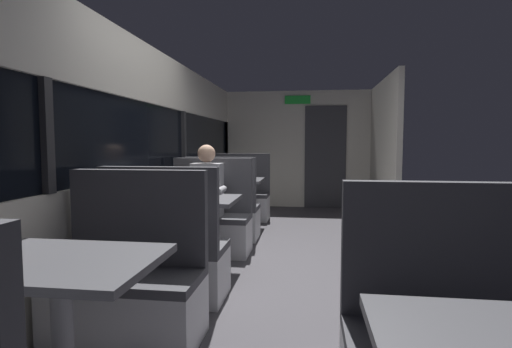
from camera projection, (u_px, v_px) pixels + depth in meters
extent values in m
cube|color=#423F44|center=(282.00, 276.00, 3.86)|extent=(3.30, 9.20, 0.02)
cube|color=beige|center=(139.00, 223.00, 4.02)|extent=(0.08, 8.40, 0.95)
cube|color=beige|center=(135.00, 69.00, 3.90)|extent=(0.08, 8.40, 0.60)
cube|color=black|center=(136.00, 138.00, 3.96)|extent=(0.03, 8.40, 0.75)
cube|color=#2D2D30|center=(46.00, 136.00, 2.57)|extent=(0.06, 0.08, 0.75)
cube|color=#2D2D30|center=(183.00, 140.00, 5.34)|extent=(0.06, 0.08, 0.75)
cube|color=#2D2D30|center=(227.00, 141.00, 8.10)|extent=(0.06, 0.08, 0.75)
cube|color=beige|center=(297.00, 149.00, 7.92)|extent=(2.90, 0.08, 2.30)
cube|color=#333338|center=(325.00, 157.00, 7.81)|extent=(0.80, 0.04, 2.00)
cube|color=green|center=(298.00, 100.00, 7.79)|extent=(0.50, 0.03, 0.16)
cube|color=beige|center=(383.00, 151.00, 6.54)|extent=(0.08, 2.40, 2.30)
cylinder|color=#9E9EA3|center=(63.00, 339.00, 1.89)|extent=(0.10, 0.10, 0.70)
cube|color=#4C4C51|center=(60.00, 263.00, 1.86)|extent=(0.90, 0.70, 0.04)
cube|color=silver|center=(127.00, 312.00, 2.56)|extent=(0.95, 0.50, 0.39)
cube|color=#47474C|center=(126.00, 278.00, 2.54)|extent=(0.95, 0.50, 0.06)
cube|color=#47474C|center=(139.00, 217.00, 2.72)|extent=(0.95, 0.08, 0.65)
cylinder|color=#9E9EA3|center=(192.00, 237.00, 3.95)|extent=(0.10, 0.10, 0.70)
cube|color=#4C4C51|center=(191.00, 200.00, 3.92)|extent=(0.90, 0.70, 0.04)
cube|color=silver|center=(169.00, 274.00, 3.31)|extent=(0.95, 0.50, 0.39)
cube|color=#47474C|center=(168.00, 247.00, 3.29)|extent=(0.95, 0.50, 0.06)
cube|color=#47474C|center=(158.00, 209.00, 3.05)|extent=(0.95, 0.08, 0.65)
cube|color=silver|center=(209.00, 237.00, 4.61)|extent=(0.95, 0.50, 0.39)
cube|color=#47474C|center=(209.00, 218.00, 4.59)|extent=(0.95, 0.50, 0.06)
cube|color=#47474C|center=(213.00, 185.00, 4.77)|extent=(0.95, 0.08, 0.65)
cylinder|color=#9E9EA3|center=(233.00, 205.00, 6.00)|extent=(0.10, 0.10, 0.70)
cube|color=#4C4C51|center=(232.00, 180.00, 5.97)|extent=(0.90, 0.70, 0.04)
cube|color=silver|center=(223.00, 224.00, 5.36)|extent=(0.95, 0.50, 0.39)
cube|color=#47474C|center=(223.00, 207.00, 5.34)|extent=(0.95, 0.50, 0.06)
cube|color=#47474C|center=(219.00, 182.00, 5.11)|extent=(0.95, 0.08, 0.65)
cube|color=silver|center=(240.00, 208.00, 6.67)|extent=(0.95, 0.50, 0.39)
cube|color=#47474C|center=(240.00, 194.00, 6.65)|extent=(0.95, 0.50, 0.06)
cube|color=#47474C|center=(242.00, 172.00, 6.83)|extent=(0.95, 0.08, 0.65)
cube|color=#47474C|center=(457.00, 344.00, 1.70)|extent=(0.95, 0.50, 0.06)
cube|color=#47474C|center=(444.00, 250.00, 1.88)|extent=(0.95, 0.08, 0.65)
cube|color=#26262D|center=(209.00, 234.00, 4.61)|extent=(0.30, 0.36, 0.45)
cube|color=#99999E|center=(207.00, 190.00, 4.52)|extent=(0.34, 0.22, 0.60)
sphere|color=tan|center=(206.00, 154.00, 4.47)|extent=(0.20, 0.20, 0.20)
cylinder|color=#99999E|center=(185.00, 189.00, 4.37)|extent=(0.07, 0.28, 0.07)
cylinder|color=#99999E|center=(221.00, 190.00, 4.31)|extent=(0.07, 0.28, 0.07)
cylinder|color=#B23333|center=(3.00, 254.00, 1.78)|extent=(0.07, 0.07, 0.09)
cylinder|color=#B23333|center=(184.00, 192.00, 4.05)|extent=(0.07, 0.07, 0.09)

